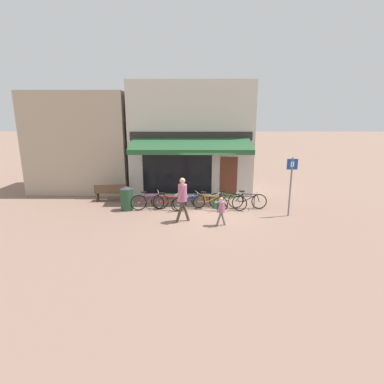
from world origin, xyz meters
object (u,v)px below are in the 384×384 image
Objects in this scene: pedestrian_adult at (183,195)px; pedestrian_child at (220,208)px; bicycle_green at (227,201)px; bicycle_blue at (189,202)px; bicycle_red at (168,202)px; parking_sign at (291,181)px; litter_bin at (127,198)px; bicycle_orange at (209,202)px; park_bench at (111,192)px; bicycle_purple at (150,201)px; bicycle_black at (247,201)px.

pedestrian_adult is 1.58× the size of pedestrian_child.
bicycle_blue is at bearing -151.43° from bicycle_green.
bicycle_blue reaches higher than bicycle_red.
pedestrian_adult is at bearing -170.44° from parking_sign.
pedestrian_child is 0.46× the size of parking_sign.
litter_bin reaches higher than bicycle_red.
bicycle_orange is at bearing 107.47° from pedestrian_child.
pedestrian_adult is 4.56m from parking_sign.
bicycle_green is at bearing -15.32° from park_bench.
bicycle_purple is 0.96× the size of bicycle_black.
bicycle_black is (0.92, 0.09, 0.00)m from bicycle_green.
park_bench is (-8.16, 2.29, -1.06)m from parking_sign.
pedestrian_adult is at bearing -41.61° from park_bench.
bicycle_purple is 4.45m from bicycle_black.
litter_bin reaches higher than park_bench.
pedestrian_adult reaches higher than litter_bin.
pedestrian_adult is at bearing -115.10° from bicycle_green.
litter_bin is 7.17m from parking_sign.
bicycle_green is at bearing 1.80° from litter_bin.
bicycle_green is 1.49× the size of pedestrian_child.
pedestrian_child is (-1.43, -2.25, 0.33)m from bicycle_black.
bicycle_orange is at bearing 0.76° from litter_bin.
parking_sign reaches higher than bicycle_orange.
bicycle_orange is at bearing -18.55° from park_bench.
park_bench is (-5.15, 3.48, -0.24)m from pedestrian_child.
bicycle_purple is 3.53m from bicycle_green.
bicycle_black is at bearing 65.97° from pedestrian_child.
park_bench is at bearing 134.56° from bicycle_blue.
bicycle_red is 0.95× the size of bicycle_black.
bicycle_purple is at bearing 154.59° from pedestrian_child.
bicycle_red is 2.98m from pedestrian_child.
bicycle_purple is 0.93× the size of pedestrian_adult.
bicycle_blue is at bearing 75.64° from pedestrian_adult.
park_bench is at bearing 132.25° from bicycle_purple.
park_bench is (-3.90, 1.47, 0.11)m from bicycle_blue.
litter_bin reaches higher than bicycle_black.
bicycle_green is at bearing 18.43° from bicycle_red.
litter_bin is at bearing 173.44° from parking_sign.
pedestrian_child is at bearing -56.38° from bicycle_orange.
bicycle_purple is 1.03× the size of bicycle_orange.
bicycle_orange is 1.43× the size of pedestrian_child.
bicycle_purple is at bearing -153.86° from bicycle_green.
bicycle_black is at bearing 30.75° from bicycle_orange.
pedestrian_child is 4.52m from litter_bin.
bicycle_green is at bearing 85.08° from pedestrian_child.
bicycle_blue is at bearing -13.75° from bicycle_purple.
bicycle_blue is 1.75m from pedestrian_adult.
bicycle_purple reaches higher than bicycle_black.
bicycle_purple is 1.77m from bicycle_blue.
bicycle_orange is 0.66× the size of parking_sign.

